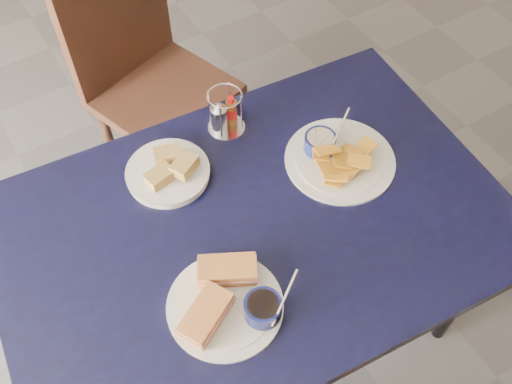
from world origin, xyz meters
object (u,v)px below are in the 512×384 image
sandwich_plate (228,300)px  condiment_caddy (224,115)px  bread_basket (169,171)px  dining_table (254,235)px  plantain_plate (335,155)px  chair_far (151,65)px

sandwich_plate → condiment_caddy: bearing=61.3°
sandwich_plate → bread_basket: 0.42m
dining_table → bread_basket: (-0.12, 0.26, 0.08)m
plantain_plate → chair_far: bearing=103.5°
dining_table → bread_basket: size_ratio=6.10×
condiment_caddy → chair_far: bearing=89.8°
chair_far → condiment_caddy: size_ratio=7.10×
dining_table → chair_far: chair_far is taller
chair_far → bread_basket: (-0.22, -0.65, 0.22)m
bread_basket → chair_far: bearing=71.4°
plantain_plate → condiment_caddy: condiment_caddy is taller
sandwich_plate → condiment_caddy: size_ratio=2.24×
dining_table → bread_basket: bearing=114.9°
dining_table → condiment_caddy: size_ratio=10.24×
dining_table → plantain_plate: bearing=12.1°
sandwich_plate → plantain_plate: bearing=25.7°
plantain_plate → dining_table: bearing=-167.9°
dining_table → sandwich_plate: (-0.17, -0.16, 0.08)m
chair_far → sandwich_plate: 1.13m
sandwich_plate → bread_basket: (0.05, 0.42, -0.00)m
sandwich_plate → plantain_plate: same height
bread_basket → condiment_caddy: size_ratio=1.68×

